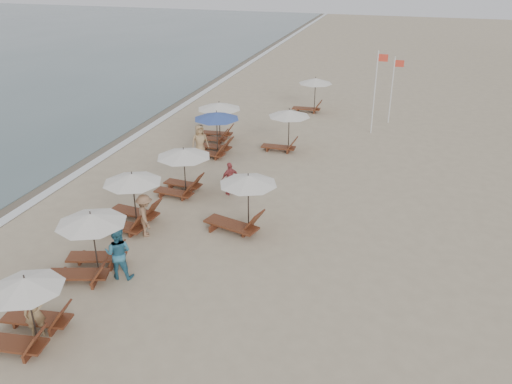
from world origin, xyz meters
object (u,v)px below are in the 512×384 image
(inland_station_1, at_px, (285,125))
(beachgoer_far_b, at_px, (200,142))
(lounger_station_1, at_px, (88,244))
(flag_pole_near, at_px, (376,89))
(inland_station_0, at_px, (240,200))
(inland_station_2, at_px, (312,90))
(beachgoer_far_a, at_px, (230,179))
(lounger_station_4, at_px, (214,132))
(lounger_station_5, at_px, (217,119))
(beachgoer_mid_b, at_px, (145,215))
(beachgoer_near, at_px, (34,312))
(beachgoer_mid_a, at_px, (118,253))
(lounger_station_0, at_px, (24,311))
(lounger_station_3, at_px, (181,168))
(lounger_station_2, at_px, (129,201))

(inland_station_1, distance_m, beachgoer_far_b, 4.63)
(lounger_station_1, bearing_deg, flag_pole_near, 66.78)
(inland_station_0, bearing_deg, inland_station_2, 91.75)
(inland_station_0, relative_size, beachgoer_far_a, 1.93)
(inland_station_2, height_order, beachgoer_far_a, inland_station_2)
(lounger_station_4, relative_size, lounger_station_5, 1.01)
(lounger_station_5, distance_m, beachgoer_mid_b, 11.13)
(beachgoer_near, relative_size, flag_pole_near, 0.32)
(lounger_station_4, relative_size, inland_station_2, 0.99)
(lounger_station_4, bearing_deg, beachgoer_near, -88.79)
(beachgoer_near, distance_m, beachgoer_far_b, 14.11)
(lounger_station_5, distance_m, inland_station_2, 8.25)
(lounger_station_5, bearing_deg, inland_station_1, -7.50)
(inland_station_0, distance_m, beachgoer_mid_a, 5.05)
(flag_pole_near, bearing_deg, inland_station_0, -105.67)
(lounger_station_4, distance_m, inland_station_2, 10.01)
(lounger_station_4, bearing_deg, beachgoer_far_b, -121.46)
(beachgoer_mid_a, bearing_deg, lounger_station_4, -95.82)
(inland_station_2, relative_size, beachgoer_near, 1.68)
(inland_station_1, bearing_deg, beachgoer_mid_b, -105.06)
(beachgoer_far_b, relative_size, flag_pole_near, 0.38)
(beachgoer_far_a, relative_size, beachgoer_far_b, 0.82)
(inland_station_1, bearing_deg, inland_station_2, 90.51)
(beachgoer_far_a, bearing_deg, lounger_station_4, -110.51)
(beachgoer_mid_a, bearing_deg, lounger_station_0, 64.57)
(inland_station_0, height_order, flag_pole_near, flag_pole_near)
(inland_station_2, relative_size, beachgoer_mid_b, 1.55)
(lounger_station_3, bearing_deg, flag_pole_near, 56.50)
(flag_pole_near, bearing_deg, beachgoer_near, -109.30)
(lounger_station_0, xyz_separation_m, lounger_station_1, (-0.15, 3.41, 0.15))
(beachgoer_mid_a, bearing_deg, beachgoer_near, 65.80)
(lounger_station_5, bearing_deg, beachgoer_far_a, -65.05)
(lounger_station_0, relative_size, flag_pole_near, 0.52)
(lounger_station_4, bearing_deg, lounger_station_2, -92.55)
(lounger_station_3, relative_size, inland_station_0, 0.86)
(beachgoer_mid_b, bearing_deg, lounger_station_5, -30.64)
(lounger_station_4, distance_m, inland_station_1, 3.81)
(beachgoer_mid_a, bearing_deg, beachgoer_far_b, -92.99)
(lounger_station_1, bearing_deg, inland_station_1, 75.81)
(beachgoer_mid_a, height_order, beachgoer_far_b, beachgoer_far_b)
(inland_station_1, relative_size, inland_station_2, 0.99)
(inland_station_2, bearing_deg, beachgoer_mid_a, -96.16)
(inland_station_1, bearing_deg, flag_pole_near, 45.87)
(lounger_station_2, relative_size, beachgoer_far_b, 1.46)
(inland_station_0, relative_size, flag_pole_near, 0.60)
(lounger_station_2, height_order, inland_station_1, lounger_station_2)
(lounger_station_1, distance_m, inland_station_2, 21.37)
(lounger_station_2, bearing_deg, beachgoer_near, -84.05)
(inland_station_2, height_order, beachgoer_mid_a, inland_station_2)
(lounger_station_5, bearing_deg, lounger_station_1, -87.14)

